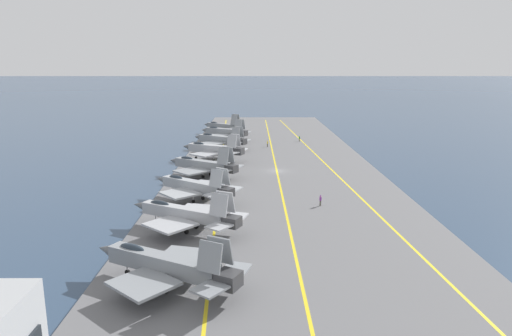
{
  "coord_description": "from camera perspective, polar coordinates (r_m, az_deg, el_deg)",
  "views": [
    {
      "loc": [
        -92.73,
        4.81,
        21.84
      ],
      "look_at": [
        -8.33,
        4.38,
        2.9
      ],
      "focal_mm": 32.0,
      "sensor_mm": 36.0,
      "label": 1
    }
  ],
  "objects": [
    {
      "name": "crew_green_vest",
      "position": [
        133.15,
        5.45,
        3.72
      ],
      "size": [
        0.28,
        0.39,
        1.67
      ],
      "color": "#4C473D",
      "rests_on": "carrier_deck"
    },
    {
      "name": "parked_jet_second",
      "position": [
        61.29,
        -8.75,
        -5.65
      ],
      "size": [
        12.78,
        16.71,
        5.99
      ],
      "color": "#A8AAAF",
      "rests_on": "carrier_deck"
    },
    {
      "name": "crew_yellow_vest",
      "position": [
        123.4,
        1.45,
        3.09
      ],
      "size": [
        0.4,
        0.29,
        1.75
      ],
      "color": "#4C473D",
      "rests_on": "carrier_deck"
    },
    {
      "name": "deck_stripe_foul_line",
      "position": [
        96.6,
        9.57,
        -0.35
      ],
      "size": [
        182.6,
        12.08,
        0.01
      ],
      "primitive_type": "cube",
      "rotation": [
        0.0,
        0.0,
        0.06
      ],
      "color": "yellow",
      "rests_on": "carrier_deck"
    },
    {
      "name": "parked_jet_fifth",
      "position": [
        105.47,
        -5.38,
        2.38
      ],
      "size": [
        13.01,
        15.89,
        6.46
      ],
      "color": "#A8AAAF",
      "rests_on": "carrier_deck"
    },
    {
      "name": "crew_purple_vest",
      "position": [
        72.12,
        8.06,
        -3.98
      ],
      "size": [
        0.4,
        0.29,
        1.74
      ],
      "color": "#4C473D",
      "rests_on": "carrier_deck"
    },
    {
      "name": "parked_jet_fourth",
      "position": [
        90.6,
        -6.63,
        0.4
      ],
      "size": [
        13.37,
        15.87,
        6.38
      ],
      "color": "gray",
      "rests_on": "carrier_deck"
    },
    {
      "name": "parked_jet_third",
      "position": [
        74.29,
        -7.74,
        -2.23
      ],
      "size": [
        13.0,
        15.34,
        6.08
      ],
      "color": "#9EA3A8",
      "rests_on": "carrier_deck"
    },
    {
      "name": "carrier_deck",
      "position": [
        95.35,
        2.61,
        -0.48
      ],
      "size": [
        203.28,
        42.61,
        0.4
      ],
      "primitive_type": "cube",
      "color": "slate",
      "rests_on": "ground"
    },
    {
      "name": "parked_jet_seventh",
      "position": [
        134.09,
        -3.98,
        4.56
      ],
      "size": [
        12.38,
        15.31,
        6.51
      ],
      "color": "gray",
      "rests_on": "carrier_deck"
    },
    {
      "name": "parked_jet_eighth",
      "position": [
        148.45,
        -4.13,
        5.25
      ],
      "size": [
        12.75,
        14.63,
        6.55
      ],
      "color": "gray",
      "rests_on": "carrier_deck"
    },
    {
      "name": "parked_jet_sixth",
      "position": [
        119.98,
        -4.51,
        3.59
      ],
      "size": [
        12.78,
        15.88,
        6.33
      ],
      "color": "gray",
      "rests_on": "carrier_deck"
    },
    {
      "name": "ground_plane",
      "position": [
        95.39,
        2.61,
        -0.6
      ],
      "size": [
        2000.0,
        2000.0,
        0.0
      ],
      "primitive_type": "plane",
      "color": "#2D425B"
    },
    {
      "name": "parked_jet_nearest",
      "position": [
        46.83,
        -11.23,
        -11.7
      ],
      "size": [
        12.95,
        16.95,
        6.0
      ],
      "color": "gray",
      "rests_on": "carrier_deck"
    },
    {
      "name": "deck_stripe_centerline",
      "position": [
        95.3,
        2.61,
        -0.37
      ],
      "size": [
        182.95,
        0.36,
        0.01
      ],
      "primitive_type": "cube",
      "color": "yellow",
      "rests_on": "carrier_deck"
    },
    {
      "name": "deck_stripe_edge_line",
      "position": [
        95.43,
        -4.44,
        -0.37
      ],
      "size": [
        182.77,
        8.89,
        0.01
      ],
      "primitive_type": "cube",
      "rotation": [
        0.0,
        0.0,
        0.05
      ],
      "color": "yellow",
      "rests_on": "carrier_deck"
    }
  ]
}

